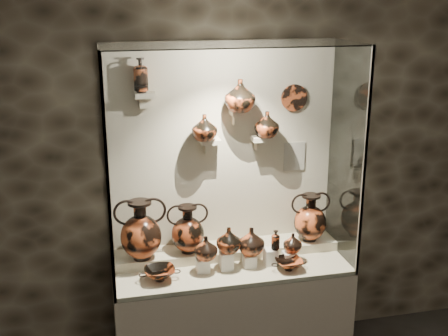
# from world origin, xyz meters

# --- Properties ---
(wall_back) EXTENTS (5.00, 0.02, 3.20)m
(wall_back) POSITION_xyz_m (0.00, 2.50, 1.60)
(wall_back) COLOR #2B241B
(wall_back) RESTS_ON ground
(plinth) EXTENTS (1.70, 0.60, 0.80)m
(plinth) POSITION_xyz_m (0.00, 2.18, 0.40)
(plinth) COLOR #BEB299
(plinth) RESTS_ON floor
(front_tier) EXTENTS (1.68, 0.58, 0.03)m
(front_tier) POSITION_xyz_m (0.00, 2.18, 0.82)
(front_tier) COLOR beige
(front_tier) RESTS_ON plinth
(rear_tier) EXTENTS (1.70, 0.25, 0.10)m
(rear_tier) POSITION_xyz_m (0.00, 2.35, 0.85)
(rear_tier) COLOR beige
(rear_tier) RESTS_ON plinth
(back_panel) EXTENTS (1.70, 0.03, 1.60)m
(back_panel) POSITION_xyz_m (0.00, 2.50, 1.60)
(back_panel) COLOR #BEB299
(back_panel) RESTS_ON plinth
(glass_front) EXTENTS (1.70, 0.01, 1.60)m
(glass_front) POSITION_xyz_m (0.00, 1.88, 1.60)
(glass_front) COLOR white
(glass_front) RESTS_ON plinth
(glass_left) EXTENTS (0.01, 0.60, 1.60)m
(glass_left) POSITION_xyz_m (-0.85, 2.18, 1.60)
(glass_left) COLOR white
(glass_left) RESTS_ON plinth
(glass_right) EXTENTS (0.01, 0.60, 1.60)m
(glass_right) POSITION_xyz_m (0.85, 2.18, 1.60)
(glass_right) COLOR white
(glass_right) RESTS_ON plinth
(glass_top) EXTENTS (1.70, 0.60, 0.01)m
(glass_top) POSITION_xyz_m (0.00, 2.18, 2.40)
(glass_top) COLOR white
(glass_top) RESTS_ON back_panel
(frame_post_left) EXTENTS (0.02, 0.02, 1.60)m
(frame_post_left) POSITION_xyz_m (-0.84, 1.89, 1.60)
(frame_post_left) COLOR gray
(frame_post_left) RESTS_ON plinth
(frame_post_right) EXTENTS (0.02, 0.02, 1.60)m
(frame_post_right) POSITION_xyz_m (0.84, 1.89, 1.60)
(frame_post_right) COLOR gray
(frame_post_right) RESTS_ON plinth
(pedestal_a) EXTENTS (0.09, 0.09, 0.10)m
(pedestal_a) POSITION_xyz_m (-0.22, 2.13, 0.88)
(pedestal_a) COLOR silver
(pedestal_a) RESTS_ON front_tier
(pedestal_b) EXTENTS (0.09, 0.09, 0.13)m
(pedestal_b) POSITION_xyz_m (-0.05, 2.13, 0.90)
(pedestal_b) COLOR silver
(pedestal_b) RESTS_ON front_tier
(pedestal_c) EXTENTS (0.09, 0.09, 0.09)m
(pedestal_c) POSITION_xyz_m (0.12, 2.13, 0.88)
(pedestal_c) COLOR silver
(pedestal_c) RESTS_ON front_tier
(pedestal_d) EXTENTS (0.09, 0.09, 0.12)m
(pedestal_d) POSITION_xyz_m (0.28, 2.13, 0.89)
(pedestal_d) COLOR silver
(pedestal_d) RESTS_ON front_tier
(pedestal_e) EXTENTS (0.09, 0.09, 0.08)m
(pedestal_e) POSITION_xyz_m (0.42, 2.13, 0.87)
(pedestal_e) COLOR silver
(pedestal_e) RESTS_ON front_tier
(bracket_ul) EXTENTS (0.14, 0.12, 0.04)m
(bracket_ul) POSITION_xyz_m (-0.55, 2.42, 2.05)
(bracket_ul) COLOR #BEB299
(bracket_ul) RESTS_ON back_panel
(bracket_ca) EXTENTS (0.14, 0.12, 0.04)m
(bracket_ca) POSITION_xyz_m (-0.10, 2.42, 1.70)
(bracket_ca) COLOR #BEB299
(bracket_ca) RESTS_ON back_panel
(bracket_cb) EXTENTS (0.10, 0.12, 0.04)m
(bracket_cb) POSITION_xyz_m (0.10, 2.42, 1.90)
(bracket_cb) COLOR #BEB299
(bracket_cb) RESTS_ON back_panel
(bracket_cc) EXTENTS (0.14, 0.12, 0.04)m
(bracket_cc) POSITION_xyz_m (0.28, 2.42, 1.70)
(bracket_cc) COLOR #BEB299
(bracket_cc) RESTS_ON back_panel
(amphora_left) EXTENTS (0.45, 0.45, 0.44)m
(amphora_left) POSITION_xyz_m (-0.63, 2.29, 1.12)
(amphora_left) COLOR #C35025
(amphora_left) RESTS_ON rear_tier
(amphora_mid) EXTENTS (0.33, 0.33, 0.36)m
(amphora_mid) POSITION_xyz_m (-0.29, 2.33, 1.08)
(amphora_mid) COLOR #9C3C1B
(amphora_mid) RESTS_ON rear_tier
(amphora_right) EXTENTS (0.36, 0.36, 0.37)m
(amphora_right) POSITION_xyz_m (0.65, 2.32, 1.09)
(amphora_right) COLOR #C35025
(amphora_right) RESTS_ON rear_tier
(jug_a) EXTENTS (0.17, 0.17, 0.17)m
(jug_a) POSITION_xyz_m (-0.20, 2.11, 1.02)
(jug_a) COLOR #C35025
(jug_a) RESTS_ON pedestal_a
(jug_b) EXTENTS (0.19, 0.19, 0.19)m
(jug_b) POSITION_xyz_m (-0.03, 2.13, 1.05)
(jug_b) COLOR #9C3C1B
(jug_b) RESTS_ON pedestal_b
(jug_c) EXTENTS (0.20, 0.20, 0.20)m
(jug_c) POSITION_xyz_m (0.14, 2.15, 1.02)
(jug_c) COLOR #C35025
(jug_c) RESTS_ON pedestal_c
(jug_e) EXTENTS (0.17, 0.17, 0.14)m
(jug_e) POSITION_xyz_m (0.44, 2.13, 0.98)
(jug_e) COLOR #C35025
(jug_e) RESTS_ON pedestal_e
(lekythos_small) EXTENTS (0.09, 0.09, 0.17)m
(lekythos_small) POSITION_xyz_m (0.31, 2.11, 1.03)
(lekythos_small) COLOR #9C3C1B
(lekythos_small) RESTS_ON pedestal_d
(kylix_left) EXTENTS (0.32, 0.29, 0.11)m
(kylix_left) POSITION_xyz_m (-0.53, 2.07, 0.88)
(kylix_left) COLOR #9C3C1B
(kylix_left) RESTS_ON front_tier
(kylix_right) EXTENTS (0.27, 0.23, 0.10)m
(kylix_right) POSITION_xyz_m (0.38, 2.02, 0.88)
(kylix_right) COLOR #C35025
(kylix_right) RESTS_ON front_tier
(lekythos_tall) EXTENTS (0.13, 0.13, 0.26)m
(lekythos_tall) POSITION_xyz_m (-0.57, 2.41, 2.20)
(lekythos_tall) COLOR #C35025
(lekythos_tall) RESTS_ON bracket_ul
(ovoid_vase_a) EXTENTS (0.21, 0.21, 0.19)m
(ovoid_vase_a) POSITION_xyz_m (-0.15, 2.38, 1.81)
(ovoid_vase_a) COLOR #9C3C1B
(ovoid_vase_a) RESTS_ON bracket_ca
(ovoid_vase_b) EXTENTS (0.28, 0.28, 0.23)m
(ovoid_vase_b) POSITION_xyz_m (0.10, 2.36, 2.03)
(ovoid_vase_b) COLOR #9C3C1B
(ovoid_vase_b) RESTS_ON bracket_cb
(ovoid_vase_c) EXTENTS (0.18, 0.18, 0.19)m
(ovoid_vase_c) POSITION_xyz_m (0.31, 2.38, 1.81)
(ovoid_vase_c) COLOR #9C3C1B
(ovoid_vase_c) RESTS_ON bracket_cc
(wall_plate) EXTENTS (0.20, 0.02, 0.20)m
(wall_plate) POSITION_xyz_m (0.54, 2.47, 1.98)
(wall_plate) COLOR #B24923
(wall_plate) RESTS_ON back_panel
(info_placard) EXTENTS (0.17, 0.01, 0.22)m
(info_placard) POSITION_xyz_m (0.56, 2.47, 1.53)
(info_placard) COLOR beige
(info_placard) RESTS_ON back_panel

